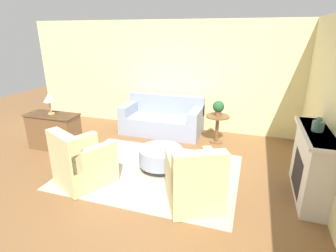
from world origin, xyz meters
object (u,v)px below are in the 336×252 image
vase_mantel_near (318,126)px  potted_plant_on_side_table (218,107)px  armchair_right (194,183)px  table_lamp (49,99)px  side_table (217,124)px  couch (162,120)px  armchair_left (82,164)px  ottoman_table (161,156)px  dresser (54,131)px

vase_mantel_near → potted_plant_on_side_table: size_ratio=0.60×
armchair_right → potted_plant_on_side_table: (-0.02, 2.55, 0.48)m
table_lamp → side_table: bearing=23.3°
couch → armchair_left: 2.83m
armchair_right → ottoman_table: 1.23m
armchair_right → side_table: size_ratio=1.66×
side_table → armchair_right: bearing=-89.5°
ottoman_table → side_table: size_ratio=1.24×
couch → armchair_right: 3.15m
ottoman_table → armchair_right: bearing=-46.1°
armchair_right → table_lamp: (-3.45, 1.08, 0.77)m
ottoman_table → side_table: (0.83, 1.67, 0.17)m
ottoman_table → dresser: dresser is taller
potted_plant_on_side_table → vase_mantel_near: bearing=-46.2°
armchair_left → potted_plant_on_side_table: size_ratio=3.12×
side_table → dresser: size_ratio=0.57×
ottoman_table → dresser: (-2.60, 0.20, 0.14)m
armchair_right → table_lamp: table_lamp is taller
side_table → table_lamp: table_lamp is taller
ottoman_table → side_table: bearing=63.7°
side_table → vase_mantel_near: vase_mantel_near is taller
vase_mantel_near → potted_plant_on_side_table: bearing=133.8°
potted_plant_on_side_table → side_table: bearing=-63.4°
vase_mantel_near → table_lamp: 5.11m
armchair_left → armchair_right: same height
armchair_left → table_lamp: 1.99m
couch → armchair_right: (1.47, -2.78, 0.05)m
vase_mantel_near → table_lamp: vase_mantel_near is taller
ottoman_table → table_lamp: size_ratio=1.77×
armchair_right → vase_mantel_near: size_ratio=5.20×
armchair_right → armchair_left: bearing=-180.0°
ottoman_table → potted_plant_on_side_table: bearing=63.7°
armchair_right → ottoman_table: (-0.85, 0.88, -0.10)m
couch → potted_plant_on_side_table: size_ratio=5.79×
ottoman_table → potted_plant_on_side_table: (0.83, 1.67, 0.58)m
ottoman_table → vase_mantel_near: 2.67m
couch → armchair_left: (-0.49, -2.78, 0.05)m
potted_plant_on_side_table → dresser: bearing=-156.7°
armchair_right → vase_mantel_near: 2.01m
ottoman_table → dresser: size_ratio=0.71×
side_table → potted_plant_on_side_table: bearing=116.6°
armchair_right → ottoman_table: bearing=133.9°
couch → armchair_right: size_ratio=1.86×
armchair_left → potted_plant_on_side_table: bearing=52.7°
couch → vase_mantel_near: (3.13, -1.98, 0.86)m
potted_plant_on_side_table → table_lamp: (-3.43, -1.47, 0.29)m
armchair_left → dresser: (-1.48, 1.08, 0.04)m
couch → side_table: couch is taller
ottoman_table → table_lamp: table_lamp is taller
dresser → potted_plant_on_side_table: (3.43, 1.47, 0.45)m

